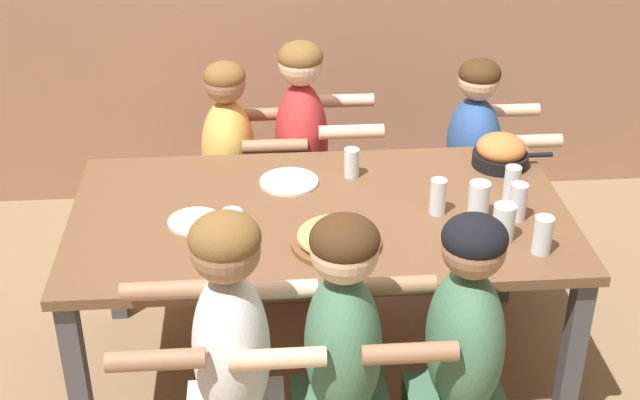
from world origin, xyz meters
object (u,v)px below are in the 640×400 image
(diner_near_center, at_px, (341,387))
(diner_near_midleft, at_px, (233,389))
(empty_plate_b, at_px, (289,182))
(diner_far_center, at_px, (303,174))
(drinking_glass_i, at_px, (542,237))
(diner_far_midleft, at_px, (231,186))
(drinking_glass_g, at_px, (352,165))
(pizza_board_main, at_px, (336,239))
(drinking_glass_e, at_px, (438,199))
(drinking_glass_b, at_px, (479,200))
(diner_near_midright, at_px, (459,384))
(empty_plate_a, at_px, (195,221))
(diner_far_right, at_px, (471,178))
(skillet_bowl, at_px, (501,152))
(drinking_glass_c, at_px, (477,256))
(drinking_glass_d, at_px, (503,224))
(drinking_glass_f, at_px, (512,186))
(drinking_glass_h, at_px, (233,229))
(drinking_glass_a, at_px, (518,204))

(diner_near_center, relative_size, diner_near_midleft, 0.98)
(empty_plate_b, height_order, diner_far_center, diner_far_center)
(empty_plate_b, relative_size, diner_near_center, 0.20)
(drinking_glass_i, height_order, diner_far_midleft, diner_far_midleft)
(drinking_glass_g, relative_size, diner_near_midleft, 0.10)
(pizza_board_main, bearing_deg, drinking_glass_e, 26.77)
(diner_far_center, bearing_deg, drinking_glass_i, 35.76)
(drinking_glass_e, bearing_deg, drinking_glass_g, 132.12)
(drinking_glass_b, height_order, diner_near_midright, diner_near_midright)
(empty_plate_a, relative_size, diner_near_midright, 0.17)
(diner_far_right, bearing_deg, drinking_glass_e, -23.04)
(pizza_board_main, relative_size, drinking_glass_g, 2.64)
(skillet_bowl, relative_size, diner_far_right, 0.31)
(diner_near_midright, bearing_deg, empty_plate_b, 27.28)
(empty_plate_b, distance_m, drinking_glass_c, 0.90)
(pizza_board_main, height_order, drinking_glass_d, drinking_glass_d)
(diner_near_center, bearing_deg, drinking_glass_c, -57.70)
(empty_plate_a, bearing_deg, diner_near_midleft, -78.77)
(drinking_glass_c, height_order, drinking_glass_g, drinking_glass_g)
(drinking_glass_f, height_order, diner_near_midright, diner_near_midright)
(drinking_glass_g, relative_size, diner_near_center, 0.10)
(pizza_board_main, distance_m, empty_plate_b, 0.50)
(drinking_glass_b, xyz_separation_m, drinking_glass_h, (-0.91, -0.13, -0.01))
(drinking_glass_f, distance_m, drinking_glass_i, 0.37)
(diner_far_midleft, height_order, diner_near_midleft, diner_near_midleft)
(drinking_glass_b, height_order, diner_near_center, diner_near_center)
(drinking_glass_f, bearing_deg, drinking_glass_g, 157.13)
(drinking_glass_c, height_order, drinking_glass_d, drinking_glass_d)
(drinking_glass_h, bearing_deg, empty_plate_a, 132.27)
(drinking_glass_d, xyz_separation_m, drinking_glass_f, (0.10, 0.27, 0.00))
(diner_far_center, height_order, diner_near_midleft, diner_near_midleft)
(drinking_glass_g, distance_m, diner_near_midleft, 1.15)
(diner_near_midright, bearing_deg, diner_far_right, -14.31)
(drinking_glass_e, relative_size, drinking_glass_h, 1.04)
(drinking_glass_f, bearing_deg, diner_far_right, 87.58)
(drinking_glass_e, relative_size, diner_near_midleft, 0.12)
(drinking_glass_d, relative_size, drinking_glass_f, 0.94)
(drinking_glass_c, bearing_deg, drinking_glass_d, 53.04)
(pizza_board_main, height_order, drinking_glass_g, drinking_glass_g)
(drinking_glass_e, bearing_deg, drinking_glass_i, -43.96)
(pizza_board_main, bearing_deg, diner_near_midleft, -127.21)
(diner_near_midright, bearing_deg, drinking_glass_b, -16.25)
(drinking_glass_g, xyz_separation_m, diner_near_midright, (0.24, -1.01, -0.29))
(drinking_glass_f, height_order, diner_far_right, diner_far_right)
(drinking_glass_d, bearing_deg, skillet_bowl, 76.42)
(pizza_board_main, distance_m, drinking_glass_e, 0.45)
(drinking_glass_b, relative_size, diner_near_midleft, 0.12)
(diner_near_midright, height_order, diner_near_midleft, diner_near_midleft)
(diner_far_right, bearing_deg, pizza_board_main, -36.74)
(drinking_glass_a, bearing_deg, drinking_glass_f, 84.56)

